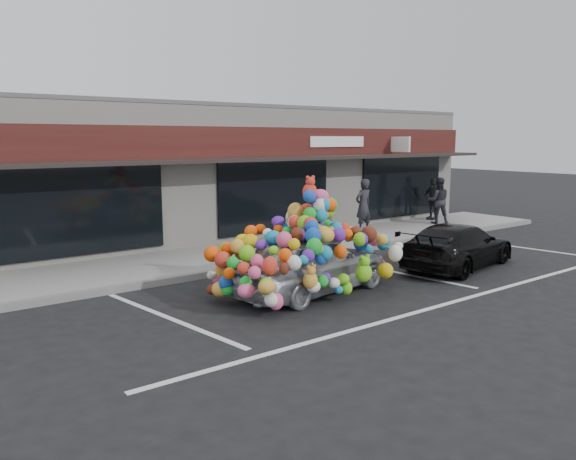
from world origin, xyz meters
TOP-DOWN VIEW (x-y plane):
  - ground at (0.00, 0.00)m, footprint 90.00×90.00m
  - shop_building at (0.00, 8.44)m, footprint 24.00×7.20m
  - sidewalk at (0.00, 4.00)m, footprint 26.00×3.00m
  - kerb at (0.00, 2.50)m, footprint 26.00×0.18m
  - parking_stripe_left at (-3.20, 0.20)m, footprint 0.73×4.37m
  - parking_stripe_mid at (2.80, 0.20)m, footprint 0.73×4.37m
  - parking_stripe_right at (8.20, 0.20)m, footprint 0.73×4.37m
  - lane_line at (2.00, -2.30)m, footprint 14.00×0.12m
  - toy_car at (-0.04, -0.03)m, footprint 2.81×4.33m
  - black_sedan at (4.44, -0.45)m, footprint 2.28×4.14m
  - pedestrian_a at (5.73, 4.25)m, footprint 0.67×0.45m
  - pedestrian_b at (9.37, 4.04)m, footprint 1.05×1.03m
  - pedestrian_c at (10.03, 4.80)m, footprint 0.95×0.42m

SIDE VIEW (x-z plane):
  - ground at x=0.00m, z-range 0.00..0.00m
  - parking_stripe_left at x=-3.20m, z-range 0.00..0.01m
  - parking_stripe_mid at x=2.80m, z-range 0.00..0.01m
  - parking_stripe_right at x=8.20m, z-range 0.00..0.01m
  - lane_line at x=2.00m, z-range 0.00..0.01m
  - sidewalk at x=0.00m, z-range 0.00..0.15m
  - kerb at x=0.00m, z-range -0.01..0.15m
  - black_sedan at x=4.44m, z-range 0.00..1.14m
  - toy_car at x=-0.04m, z-range -0.38..2.01m
  - pedestrian_c at x=10.03m, z-range 0.15..1.75m
  - pedestrian_b at x=9.37m, z-range 0.15..1.85m
  - pedestrian_a at x=5.73m, z-range 0.15..1.94m
  - shop_building at x=0.00m, z-range 0.01..4.32m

